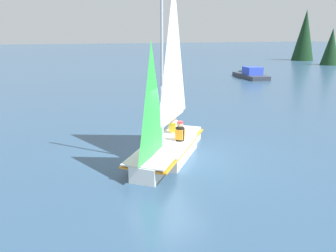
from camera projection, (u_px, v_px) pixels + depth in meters
ground_plane at (168, 157)px, 11.13m from camera, size 260.00×260.00×0.00m
sailboat_main at (168, 133)px, 10.94m from camera, size 4.35×3.93×5.91m
sailor_helm at (180, 136)px, 11.23m from camera, size 0.43×0.42×1.16m
sailor_crew at (174, 129)px, 12.10m from camera, size 0.43×0.42×1.16m
motorboat_distant at (251, 74)px, 30.58m from camera, size 4.72×2.36×1.07m
treeline_shore at (325, 40)px, 45.41m from camera, size 21.30×4.98×7.49m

